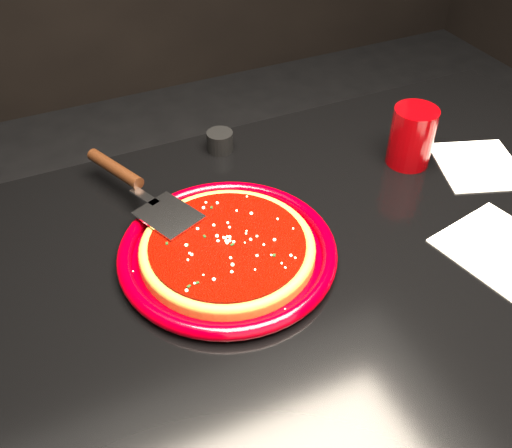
{
  "coord_description": "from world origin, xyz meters",
  "views": [
    {
      "loc": [
        -0.36,
        -0.5,
        1.35
      ],
      "look_at": [
        -0.08,
        0.1,
        0.77
      ],
      "focal_mm": 40.0,
      "sensor_mm": 36.0,
      "label": 1
    }
  ],
  "objects_px": {
    "table": "(317,397)",
    "plate": "(228,251)",
    "pizza_server": "(141,188)",
    "cup": "(412,137)",
    "ramekin": "(220,141)"
  },
  "relations": [
    {
      "from": "pizza_server",
      "to": "table",
      "type": "bearing_deg",
      "value": -69.32
    },
    {
      "from": "plate",
      "to": "table",
      "type": "bearing_deg",
      "value": -25.65
    },
    {
      "from": "ramekin",
      "to": "pizza_server",
      "type": "bearing_deg",
      "value": -149.59
    },
    {
      "from": "pizza_server",
      "to": "cup",
      "type": "bearing_deg",
      "value": -32.01
    },
    {
      "from": "pizza_server",
      "to": "ramekin",
      "type": "relative_size",
      "value": 6.34
    },
    {
      "from": "table",
      "to": "plate",
      "type": "bearing_deg",
      "value": 154.35
    },
    {
      "from": "cup",
      "to": "pizza_server",
      "type": "bearing_deg",
      "value": 171.22
    },
    {
      "from": "plate",
      "to": "ramekin",
      "type": "relative_size",
      "value": 6.66
    },
    {
      "from": "table",
      "to": "cup",
      "type": "relative_size",
      "value": 11.2
    },
    {
      "from": "plate",
      "to": "pizza_server",
      "type": "xyz_separation_m",
      "value": [
        -0.08,
        0.16,
        0.03
      ]
    },
    {
      "from": "ramekin",
      "to": "cup",
      "type": "bearing_deg",
      "value": -31.18
    },
    {
      "from": "pizza_server",
      "to": "ramekin",
      "type": "height_order",
      "value": "pizza_server"
    },
    {
      "from": "ramekin",
      "to": "table",
      "type": "bearing_deg",
      "value": -82.09
    },
    {
      "from": "pizza_server",
      "to": "plate",
      "type": "bearing_deg",
      "value": -86.99
    },
    {
      "from": "table",
      "to": "pizza_server",
      "type": "xyz_separation_m",
      "value": [
        -0.22,
        0.23,
        0.42
      ]
    }
  ]
}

